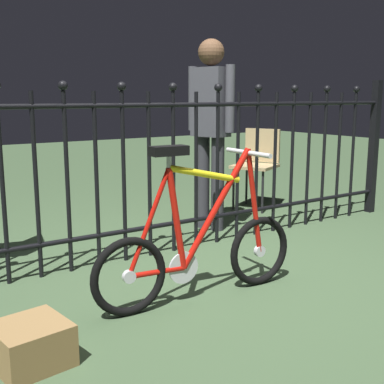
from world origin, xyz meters
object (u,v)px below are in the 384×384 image
(bicycle, at_px, (199,248))
(display_crate, at_px, (31,344))
(person_visitor, at_px, (211,119))
(chair_tan, at_px, (258,160))

(bicycle, distance_m, display_crate, 1.04)
(person_visitor, height_order, display_crate, person_visitor)
(person_visitor, xyz_separation_m, display_crate, (-1.96, -1.40, -0.85))
(bicycle, bearing_deg, person_visitor, 51.60)
(chair_tan, height_order, person_visitor, person_visitor)
(chair_tan, relative_size, display_crate, 2.73)
(bicycle, height_order, chair_tan, bicycle)
(person_visitor, bearing_deg, chair_tan, 24.73)
(bicycle, height_order, display_crate, bicycle)
(bicycle, distance_m, chair_tan, 2.48)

